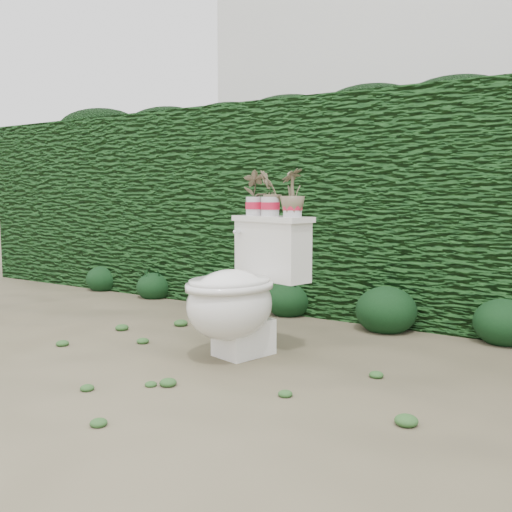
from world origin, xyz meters
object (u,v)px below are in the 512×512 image
Objects in this scene: toilet at (241,293)px; potted_plant_left at (255,194)px; potted_plant_right at (293,194)px; potted_plant_center at (270,194)px.

toilet is 0.62m from potted_plant_left.
potted_plant_left is at bearing 121.99° from toilet.
potted_plant_right is at bearing 127.23° from potted_plant_left.
potted_plant_left is 0.13m from potted_plant_center.
potted_plant_center reaches higher than toilet.
potted_plant_right is (0.22, 0.19, 0.55)m from toilet.
potted_plant_right is (0.30, -0.08, -0.00)m from potted_plant_left.
potted_plant_left is (-0.08, 0.27, 0.55)m from toilet.
potted_plant_left reaches higher than potted_plant_right.
potted_plant_right is at bearing 96.30° from potted_plant_center.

